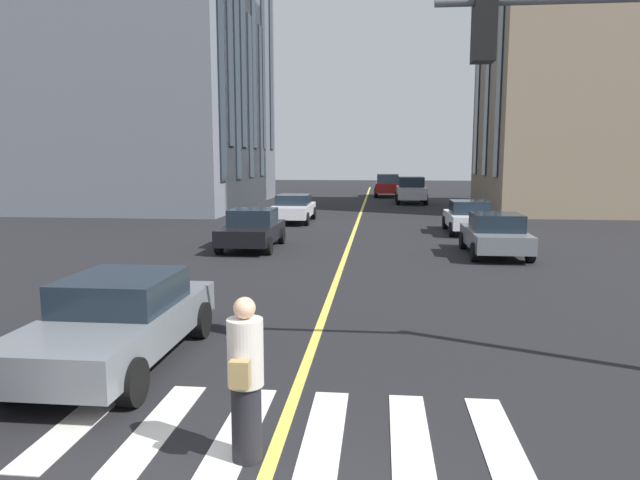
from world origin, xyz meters
TOP-DOWN VIEW (x-y plane):
  - lane_centre_line at (20.00, 0.00)m, footprint 80.00×0.16m
  - crosswalk_marking at (2.16, -0.00)m, footprint 2.40×5.45m
  - car_silver_mid at (37.44, -3.29)m, footprint 4.70×2.14m
  - car_grey_oncoming at (4.20, 2.91)m, footprint 4.40×1.95m
  - car_white_parked_a at (24.47, 3.23)m, footprint 4.40×1.95m
  - car_white_parked_b at (20.99, -4.90)m, footprint 3.90×1.89m
  - car_grey_far at (15.18, -4.90)m, footprint 3.90×1.89m
  - car_red_trailing at (44.35, -1.71)m, footprint 4.70×2.14m
  - car_black_near at (15.83, 3.39)m, footprint 3.90×1.89m
  - pedestrian_near at (1.51, 0.26)m, footprint 0.50×0.38m
  - building_right_near at (32.40, -14.02)m, footprint 10.68×13.17m
  - building_left_far at (32.19, 14.16)m, footprint 13.86×13.44m

SIDE VIEW (x-z plane):
  - lane_centre_line at x=20.00m, z-range 0.00..0.01m
  - crosswalk_marking at x=2.16m, z-range 0.00..0.01m
  - car_white_parked_b at x=20.99m, z-range 0.00..1.40m
  - car_grey_far at x=15.18m, z-range 0.00..1.40m
  - car_black_near at x=15.83m, z-range 0.00..1.40m
  - car_grey_oncoming at x=4.20m, z-range 0.02..1.39m
  - car_white_parked_a at x=24.47m, z-range 0.02..1.39m
  - pedestrian_near at x=1.51m, z-range 0.01..1.79m
  - car_silver_mid at x=37.44m, z-range 0.03..1.91m
  - car_red_trailing at x=44.35m, z-range 0.03..1.91m
  - building_left_far at x=32.19m, z-range 0.00..13.73m
  - building_right_near at x=32.40m, z-range 0.00..15.34m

